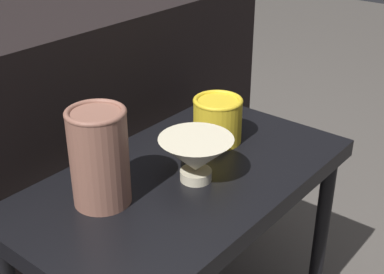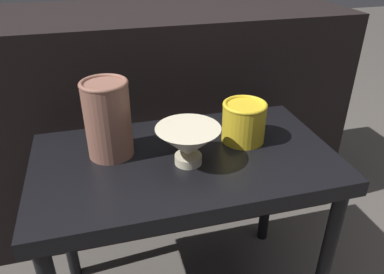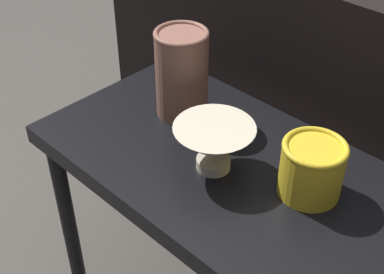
% 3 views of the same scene
% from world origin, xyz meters
% --- Properties ---
extents(table, '(0.74, 0.42, 0.52)m').
position_xyz_m(table, '(0.00, 0.00, 0.45)').
color(table, black).
rests_on(table, ground_plane).
extents(couch_backdrop, '(1.35, 0.50, 0.77)m').
position_xyz_m(couch_backdrop, '(0.00, 0.53, 0.38)').
color(couch_backdrop, black).
rests_on(couch_backdrop, ground_plane).
extents(bowl, '(0.15, 0.15, 0.09)m').
position_xyz_m(bowl, '(-0.00, -0.03, 0.57)').
color(bowl, beige).
rests_on(bowl, table).
extents(vase_textured_left, '(0.11, 0.11, 0.19)m').
position_xyz_m(vase_textured_left, '(-0.17, 0.06, 0.61)').
color(vase_textured_left, brown).
rests_on(vase_textured_left, table).
extents(vase_colorful_right, '(0.11, 0.11, 0.11)m').
position_xyz_m(vase_colorful_right, '(0.17, 0.04, 0.57)').
color(vase_colorful_right, gold).
rests_on(vase_colorful_right, table).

